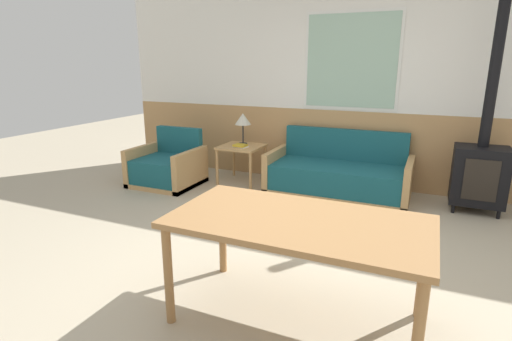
# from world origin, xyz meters

# --- Properties ---
(ground_plane) EXTENTS (16.00, 16.00, 0.00)m
(ground_plane) POSITION_xyz_m (0.00, 0.00, 0.00)
(ground_plane) COLOR #B2A58C
(wall_back) EXTENTS (7.20, 0.09, 2.70)m
(wall_back) POSITION_xyz_m (-0.00, 2.63, 1.37)
(wall_back) COLOR tan
(wall_back) RESTS_ON ground_plane
(couch) EXTENTS (1.84, 0.83, 0.81)m
(couch) POSITION_xyz_m (-0.08, 2.16, 0.24)
(couch) COLOR tan
(couch) RESTS_ON ground_plane
(armchair) EXTENTS (0.90, 0.80, 0.78)m
(armchair) POSITION_xyz_m (-2.39, 1.57, 0.24)
(armchair) COLOR tan
(armchair) RESTS_ON ground_plane
(side_table) EXTENTS (0.58, 0.58, 0.54)m
(side_table) POSITION_xyz_m (-1.47, 2.09, 0.46)
(side_table) COLOR tan
(side_table) RESTS_ON ground_plane
(table_lamp) EXTENTS (0.23, 0.23, 0.45)m
(table_lamp) POSITION_xyz_m (-1.49, 2.19, 0.90)
(table_lamp) COLOR #262628
(table_lamp) RESTS_ON side_table
(book_stack) EXTENTS (0.20, 0.19, 0.04)m
(book_stack) POSITION_xyz_m (-1.43, 1.98, 0.56)
(book_stack) COLOR white
(book_stack) RESTS_ON side_table
(dining_table) EXTENTS (1.65, 0.86, 0.73)m
(dining_table) POSITION_xyz_m (0.28, -0.66, 0.66)
(dining_table) COLOR #9E7042
(dining_table) RESTS_ON ground_plane
(wood_stove) EXTENTS (0.58, 0.44, 2.51)m
(wood_stove) POSITION_xyz_m (1.55, 2.16, 0.58)
(wood_stove) COLOR black
(wood_stove) RESTS_ON ground_plane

